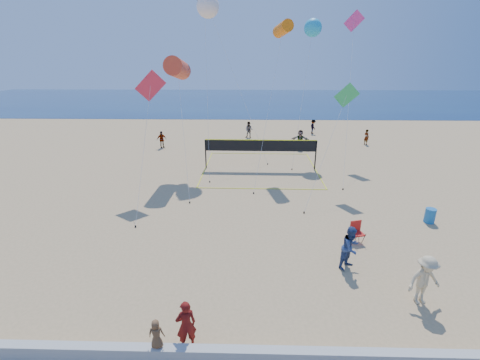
{
  "coord_description": "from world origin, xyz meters",
  "views": [
    {
      "loc": [
        -0.27,
        -9.69,
        8.12
      ],
      "look_at": [
        -0.57,
        2.0,
        3.74
      ],
      "focal_mm": 24.0,
      "sensor_mm": 36.0,
      "label": 1
    }
  ],
  "objects_px": {
    "camp_chair": "(356,230)",
    "volleyball_net": "(260,149)",
    "woman": "(186,325)",
    "trash_barrel": "(430,216)"
  },
  "relations": [
    {
      "from": "camp_chair",
      "to": "trash_barrel",
      "type": "relative_size",
      "value": 1.45
    },
    {
      "from": "camp_chair",
      "to": "volleyball_net",
      "type": "distance_m",
      "value": 11.67
    },
    {
      "from": "camp_chair",
      "to": "volleyball_net",
      "type": "height_order",
      "value": "volleyball_net"
    },
    {
      "from": "woman",
      "to": "trash_barrel",
      "type": "distance_m",
      "value": 14.12
    },
    {
      "from": "volleyball_net",
      "to": "camp_chair",
      "type": "bearing_deg",
      "value": -68.25
    },
    {
      "from": "camp_chair",
      "to": "woman",
      "type": "bearing_deg",
      "value": -152.97
    },
    {
      "from": "woman",
      "to": "volleyball_net",
      "type": "xyz_separation_m",
      "value": [
        2.75,
        17.05,
        0.78
      ]
    },
    {
      "from": "trash_barrel",
      "to": "camp_chair",
      "type": "bearing_deg",
      "value": -155.93
    },
    {
      "from": "woman",
      "to": "trash_barrel",
      "type": "relative_size",
      "value": 2.11
    },
    {
      "from": "volleyball_net",
      "to": "woman",
      "type": "bearing_deg",
      "value": -98.51
    }
  ]
}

